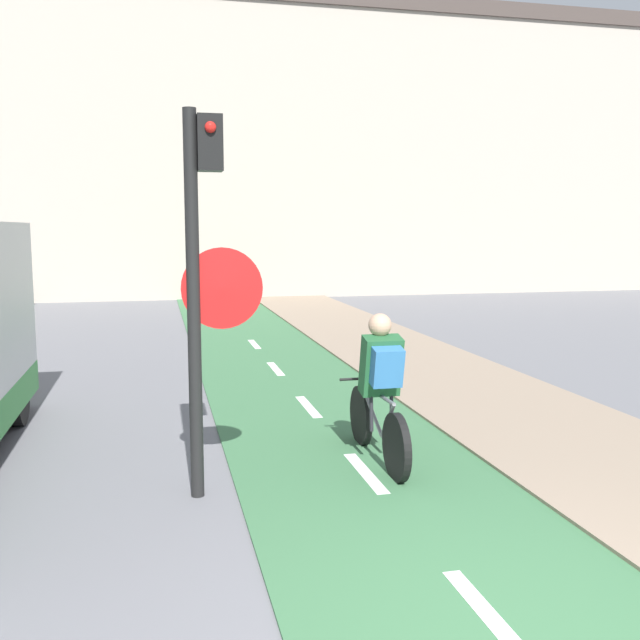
{
  "coord_description": "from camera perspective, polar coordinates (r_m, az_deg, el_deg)",
  "views": [
    {
      "loc": [
        -1.82,
        -3.03,
        2.23
      ],
      "look_at": [
        0.0,
        4.84,
        1.2
      ],
      "focal_mm": 40.0,
      "sensor_mm": 36.0,
      "label": 1
    }
  ],
  "objects": [
    {
      "name": "building_row_background",
      "position": [
        25.56,
        -9.08,
        13.16
      ],
      "size": [
        60.0,
        5.2,
        9.75
      ],
      "color": "#B2A899",
      "rests_on": "ground_plane"
    },
    {
      "name": "cyclist_near",
      "position": [
        6.8,
        4.81,
        -5.76
      ],
      "size": [
        0.46,
        1.74,
        1.45
      ],
      "color": "black",
      "rests_on": "ground_plane"
    },
    {
      "name": "traffic_light_pole",
      "position": [
        5.87,
        -9.34,
        4.62
      ],
      "size": [
        0.67,
        0.25,
        3.18
      ],
      "color": "black",
      "rests_on": "ground_plane"
    }
  ]
}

